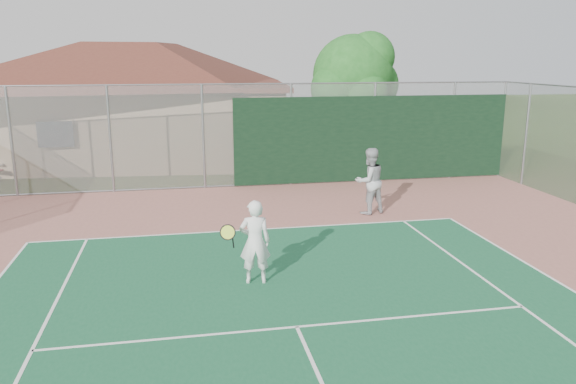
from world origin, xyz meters
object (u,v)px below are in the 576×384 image
object	(u,v)px
tree	(355,78)
player_grey_back	(369,182)
clubhouse	(135,90)
player_white_front	(254,243)

from	to	relation	value
tree	player_grey_back	xyz separation A→B (m)	(-1.90, -7.57, -2.60)
player_grey_back	clubhouse	bearing A→B (deg)	-73.38
clubhouse	player_white_front	distance (m)	15.71
tree	player_grey_back	world-z (taller)	tree
clubhouse	player_grey_back	bearing A→B (deg)	-51.65
tree	clubhouse	bearing A→B (deg)	160.09
clubhouse	tree	size ratio (longest dim) A/B	2.68
tree	player_white_front	size ratio (longest dim) A/B	3.22
tree	player_grey_back	size ratio (longest dim) A/B	2.87
tree	player_grey_back	distance (m)	8.23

